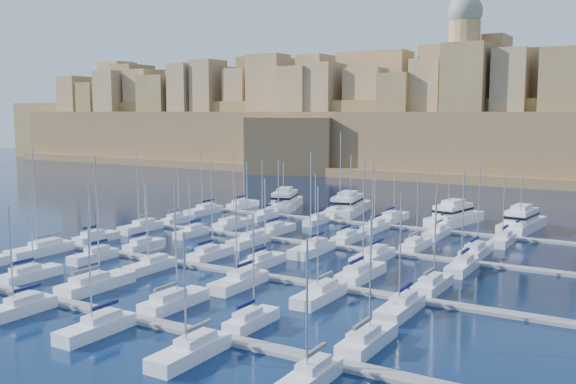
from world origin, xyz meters
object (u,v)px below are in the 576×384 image
Objects in this scene: motor_yacht_a at (285,201)px; motor_yacht_b at (348,206)px; sailboat_2 at (96,284)px; motor_yacht_c at (454,216)px; sailboat_4 at (251,320)px; motor_yacht_d at (522,222)px.

motor_yacht_a is 15.42m from motor_yacht_b.
sailboat_2 reaches higher than motor_yacht_b.
motor_yacht_c is (38.96, -0.14, -0.00)m from motor_yacht_a.
motor_yacht_a is at bearing -176.18° from motor_yacht_b.
sailboat_4 is at bearing -61.37° from motor_yacht_a.
motor_yacht_c is at bearing -0.21° from motor_yacht_a.
motor_yacht_a is 1.06× the size of motor_yacht_d.
sailboat_4 is 0.72× the size of motor_yacht_c.
motor_yacht_a and motor_yacht_d have the same top height.
motor_yacht_c is at bearing -2.84° from motor_yacht_b.
motor_yacht_c is (0.30, 70.69, 1.01)m from sailboat_4.
motor_yacht_a is at bearing 118.63° from sailboat_4.
motor_yacht_a is (-38.66, 70.83, 1.01)m from sailboat_4.
motor_yacht_d is (12.80, -0.20, 0.00)m from motor_yacht_c.
sailboat_4 is 0.70× the size of motor_yacht_a.
sailboat_2 is 0.99× the size of motor_yacht_a.
sailboat_2 is at bearing -109.71° from motor_yacht_c.
sailboat_4 is 0.62× the size of motor_yacht_b.
motor_yacht_b is at bearing 89.01° from sailboat_2.
sailboat_2 reaches higher than motor_yacht_a.
sailboat_4 reaches higher than motor_yacht_c.
motor_yacht_b is at bearing 177.84° from motor_yacht_d.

